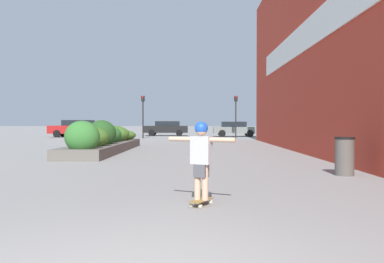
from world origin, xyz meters
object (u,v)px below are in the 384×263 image
(car_center_left, at_px, (235,129))
(traffic_light_right, at_px, (236,109))
(car_leftmost, at_px, (166,128))
(car_center_right, at_px, (77,128))
(trash_bin, at_px, (345,156))
(skateboard, at_px, (201,201))
(traffic_light_left, at_px, (143,109))
(skateboarder, at_px, (201,152))

(car_center_left, xyz_separation_m, traffic_light_right, (-0.27, -4.03, 1.68))
(car_leftmost, bearing_deg, car_center_right, 116.77)
(trash_bin, distance_m, traffic_light_right, 25.30)
(car_center_right, distance_m, traffic_light_right, 14.54)
(skateboard, distance_m, car_leftmost, 35.93)
(skateboard, height_order, car_center_right, car_center_right)
(skateboard, height_order, car_leftmost, car_leftmost)
(skateboard, xyz_separation_m, traffic_light_left, (-4.61, 28.75, 2.35))
(trash_bin, distance_m, traffic_light_left, 26.21)
(trash_bin, bearing_deg, skateboarder, -132.73)
(car_leftmost, height_order, traffic_light_left, traffic_light_left)
(trash_bin, height_order, traffic_light_right, traffic_light_right)
(skateboarder, relative_size, car_center_left, 0.30)
(skateboard, xyz_separation_m, car_leftmost, (-3.17, 35.78, 0.71))
(skateboard, bearing_deg, car_center_left, 110.62)
(trash_bin, bearing_deg, traffic_light_left, 108.43)
(car_leftmost, height_order, car_center_left, car_leftmost)
(skateboard, distance_m, trash_bin, 5.40)
(skateboard, distance_m, traffic_light_right, 29.44)
(car_leftmost, bearing_deg, traffic_light_left, 168.38)
(skateboard, distance_m, car_center_right, 33.68)
(traffic_light_left, bearing_deg, car_center_left, 28.88)
(skateboard, height_order, traffic_light_left, traffic_light_left)
(car_center_right, bearing_deg, skateboarder, -160.88)
(car_center_left, bearing_deg, trash_bin, 0.40)
(trash_bin, xyz_separation_m, car_leftmost, (-6.82, 31.83, 0.29))
(skateboard, relative_size, traffic_light_left, 0.17)
(skateboarder, relative_size, traffic_light_left, 0.35)
(trash_bin, bearing_deg, car_center_right, 117.79)
(car_leftmost, relative_size, car_center_right, 0.92)
(car_center_left, bearing_deg, car_leftmost, -111.32)
(car_leftmost, distance_m, car_center_left, 7.10)
(car_center_left, relative_size, traffic_light_left, 1.17)
(skateboard, bearing_deg, car_leftmost, 121.60)
(trash_bin, bearing_deg, traffic_light_right, 91.09)
(car_leftmost, relative_size, car_center_left, 1.05)
(car_leftmost, height_order, car_center_right, car_center_right)
(traffic_light_left, bearing_deg, car_leftmost, 78.38)
(skateboard, bearing_deg, trash_bin, 73.81)
(car_leftmost, relative_size, traffic_light_left, 1.22)
(trash_bin, relative_size, car_leftmost, 0.22)
(skateboarder, bearing_deg, skateboard, -68.22)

